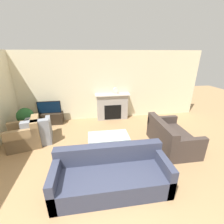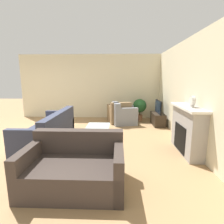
{
  "view_description": "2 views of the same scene",
  "coord_description": "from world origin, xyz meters",
  "views": [
    {
      "loc": [
        -0.14,
        -1.43,
        2.59
      ],
      "look_at": [
        0.5,
        2.9,
        0.86
      ],
      "focal_mm": 24.0,
      "sensor_mm": 36.0,
      "label": 1
    },
    {
      "loc": [
        4.64,
        2.74,
        1.69
      ],
      "look_at": [
        0.24,
        2.58,
        0.85
      ],
      "focal_mm": 28.0,
      "sensor_mm": 36.0,
      "label": 2
    }
  ],
  "objects": [
    {
      "name": "mantel_clock",
      "position": [
        0.86,
        4.33,
        1.21
      ],
      "size": [
        0.22,
        0.07,
        0.25
      ],
      "color": "beige",
      "rests_on": "fireplace"
    },
    {
      "name": "wall_back",
      "position": [
        0.0,
        4.52,
        1.35
      ],
      "size": [
        8.81,
        0.06,
        2.7
      ],
      "color": "beige",
      "rests_on": "ground_plane"
    },
    {
      "name": "tv",
      "position": [
        -1.71,
        4.21,
        0.68
      ],
      "size": [
        0.85,
        0.06,
        0.47
      ],
      "color": "black",
      "rests_on": "tv_stand"
    },
    {
      "name": "tv_stand",
      "position": [
        -1.71,
        4.21,
        0.22
      ],
      "size": [
        0.91,
        0.4,
        0.44
      ],
      "color": "#2D2319",
      "rests_on": "ground_plane"
    },
    {
      "name": "coffee_table",
      "position": [
        0.3,
        2.2,
        0.4
      ],
      "size": [
        1.13,
        0.61,
        0.44
      ],
      "color": "#333338",
      "rests_on": "ground_plane"
    },
    {
      "name": "armchair_by_window",
      "position": [
        -2.1,
        2.77,
        0.3
      ],
      "size": [
        1.04,
        0.96,
        0.82
      ],
      "rotation": [
        0.0,
        0.0,
        -1.32
      ],
      "color": "#8C704C",
      "rests_on": "ground_plane"
    },
    {
      "name": "wall_left",
      "position": [
        -2.94,
        2.24,
        1.35
      ],
      "size": [
        0.06,
        7.49,
        2.7
      ],
      "color": "beige",
      "rests_on": "ground_plane"
    },
    {
      "name": "fireplace",
      "position": [
        0.73,
        4.33,
        0.57
      ],
      "size": [
        1.37,
        0.37,
        1.08
      ],
      "color": "#9E9993",
      "rests_on": "ground_plane"
    },
    {
      "name": "potted_plant",
      "position": [
        -2.36,
        3.61,
        0.58
      ],
      "size": [
        0.54,
        0.54,
        0.89
      ],
      "color": "#AD704C",
      "rests_on": "ground_plane"
    },
    {
      "name": "couch_sectional",
      "position": [
        0.19,
        0.89,
        0.29
      ],
      "size": [
        2.25,
        0.88,
        0.82
      ],
      "color": "#33384C",
      "rests_on": "ground_plane"
    },
    {
      "name": "couch_loveseat",
      "position": [
        2.11,
        2.06,
        0.29
      ],
      "size": [
        0.97,
        1.52,
        0.82
      ],
      "rotation": [
        0.0,
        0.0,
        1.57
      ],
      "color": "#3D332D",
      "rests_on": "ground_plane"
    },
    {
      "name": "armchair_accent",
      "position": [
        -1.79,
        2.94,
        0.3
      ],
      "size": [
        0.89,
        0.97,
        0.82
      ],
      "rotation": [
        0.0,
        0.0,
        3.34
      ],
      "color": "gray",
      "rests_on": "ground_plane"
    },
    {
      "name": "ground_plane",
      "position": [
        0.0,
        0.0,
        0.0
      ],
      "size": [
        20.0,
        20.0,
        0.0
      ],
      "primitive_type": "plane",
      "color": "#9E7A51"
    }
  ]
}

